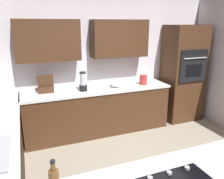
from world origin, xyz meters
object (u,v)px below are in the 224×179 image
at_px(spice_rack, 46,84).
at_px(wall_oven, 183,74).
at_px(blender, 83,83).
at_px(kettle, 143,80).
at_px(mixing_bowl, 116,84).

bearing_deg(spice_rack, wall_oven, 178.34).
xyz_separation_m(blender, kettle, (-1.25, 0.00, -0.06)).
height_order(blender, kettle, blender).
height_order(mixing_bowl, spice_rack, spice_rack).
relative_size(mixing_bowl, kettle, 1.10).
height_order(mixing_bowl, kettle, kettle).
relative_size(wall_oven, kettle, 10.57).
distance_m(blender, kettle, 1.25).
xyz_separation_m(wall_oven, blender, (2.25, 0.03, 0.02)).
distance_m(wall_oven, kettle, 1.00).
xyz_separation_m(spice_rack, kettle, (-1.90, 0.11, -0.06)).
bearing_deg(mixing_bowl, spice_rack, -5.05).
distance_m(wall_oven, spice_rack, 2.90).
distance_m(wall_oven, blender, 2.25).
xyz_separation_m(blender, spice_rack, (0.65, -0.11, 0.01)).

